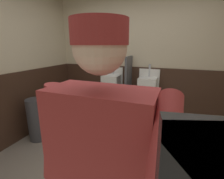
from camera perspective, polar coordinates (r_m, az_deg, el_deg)
The scene contains 9 objects.
ground_plane at distance 2.37m, azimuth -0.76°, elevation -27.99°, with size 4.19×4.01×0.04m, color slate.
wall_back at distance 3.44m, azimuth 10.45°, elevation 11.26°, with size 4.19×0.12×2.77m, color beige.
wainscot_band_back at distance 3.51m, azimuth 9.59°, elevation -1.90°, with size 3.59×0.03×1.17m, color #382319.
wainscot_band_left at distance 3.09m, azimuth -33.40°, elevation -6.69°, with size 0.03×3.41×1.17m, color #382319.
urinal_left at distance 3.48m, azimuth -0.05°, elevation 1.43°, with size 0.40×0.34×1.24m.
urinal_middle at distance 3.29m, azimuth 12.23°, elevation 0.27°, with size 0.40×0.34×1.24m.
privacy_divider_panel at distance 3.26m, azimuth 5.67°, elevation 3.54°, with size 0.04×0.40×0.90m, color #4C4C51.
person at distance 0.89m, azimuth -3.71°, elevation -26.09°, with size 0.70×0.60×1.70m.
trash_bin at distance 3.15m, azimuth -24.47°, elevation -9.38°, with size 0.31×0.31×0.73m, color #38383D.
Camera 1 is at (0.65, -1.60, 1.60)m, focal length 26.39 mm.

